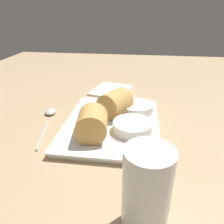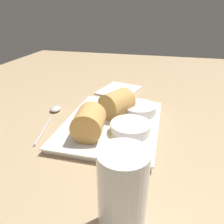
{
  "view_description": "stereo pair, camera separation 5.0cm",
  "coord_description": "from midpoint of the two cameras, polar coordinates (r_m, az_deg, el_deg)",
  "views": [
    {
      "loc": [
        42.24,
        4.53,
        28.41
      ],
      "look_at": [
        -3.12,
        -1.55,
        6.03
      ],
      "focal_mm": 35.0,
      "sensor_mm": 36.0,
      "label": 1
    },
    {
      "loc": [
        41.29,
        9.48,
        28.41
      ],
      "look_at": [
        -3.12,
        -1.55,
        6.03
      ],
      "focal_mm": 35.0,
      "sensor_mm": 36.0,
      "label": 2
    }
  ],
  "objects": [
    {
      "name": "serving_plate",
      "position": [
        0.52,
        -2.76,
        -3.28
      ],
      "size": [
        28.33,
        21.91,
        1.5
      ],
      "color": "white",
      "rests_on": "table_surface"
    },
    {
      "name": "roll_front_right",
      "position": [
        0.54,
        -1.51,
        2.42
      ],
      "size": [
        9.28,
        8.97,
        6.32
      ],
      "color": "#DBA356",
      "rests_on": "serving_plate"
    },
    {
      "name": "table_surface",
      "position": [
        0.5,
        -1.59,
        -6.86
      ],
      "size": [
        180.0,
        140.0,
        2.0
      ],
      "color": "tan",
      "rests_on": "ground"
    },
    {
      "name": "dipping_bowl_near",
      "position": [
        0.48,
        2.38,
        -3.81
      ],
      "size": [
        8.69,
        8.69,
        2.23
      ],
      "color": "white",
      "rests_on": "serving_plate"
    },
    {
      "name": "napkin",
      "position": [
        0.75,
        -2.08,
        5.69
      ],
      "size": [
        16.19,
        14.72,
        0.6
      ],
      "color": "silver",
      "rests_on": "table_surface"
    },
    {
      "name": "roll_front_left",
      "position": [
        0.46,
        -8.34,
        -2.7
      ],
      "size": [
        8.57,
        7.18,
        6.32
      ],
      "color": "#DBA356",
      "rests_on": "serving_plate"
    },
    {
      "name": "dipping_bowl_far",
      "position": [
        0.56,
        3.9,
        1.16
      ],
      "size": [
        8.69,
        8.69,
        2.23
      ],
      "color": "white",
      "rests_on": "serving_plate"
    },
    {
      "name": "spoon",
      "position": [
        0.6,
        -18.39,
        -0.81
      ],
      "size": [
        18.86,
        5.75,
        1.3
      ],
      "color": "silver",
      "rests_on": "table_surface"
    },
    {
      "name": "drinking_glass",
      "position": [
        0.28,
        3.58,
        -20.33
      ],
      "size": [
        6.0,
        6.0,
        12.2
      ],
      "color": "silver",
      "rests_on": "table_surface"
    }
  ]
}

